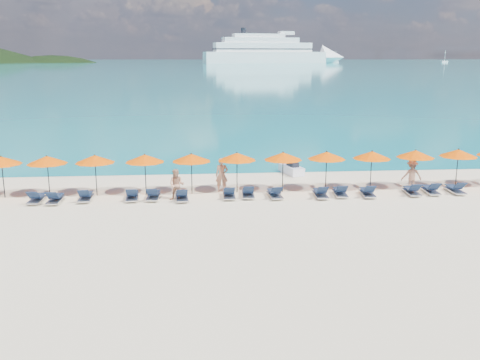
{
  "coord_description": "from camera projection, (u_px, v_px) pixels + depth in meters",
  "views": [
    {
      "loc": [
        -2.22,
        -23.44,
        7.4
      ],
      "look_at": [
        0.0,
        3.0,
        1.2
      ],
      "focal_mm": 40.0,
      "sensor_mm": 36.0,
      "label": 1
    }
  ],
  "objects": [
    {
      "name": "beachgoer_c",
      "position": [
        412.0,
        175.0,
        29.88
      ],
      "size": [
        1.16,
        0.58,
        1.76
      ],
      "primitive_type": "imported",
      "rotation": [
        0.0,
        0.0,
        3.1
      ],
      "color": "tan",
      "rests_on": "ground"
    },
    {
      "name": "lounger_11",
      "position": [
        275.0,
        193.0,
        28.45
      ],
      "size": [
        0.72,
        1.73,
        0.66
      ],
      "rotation": [
        0.0,
        0.0,
        0.06
      ],
      "color": "silver",
      "rests_on": "ground"
    },
    {
      "name": "umbrella_8",
      "position": [
        327.0,
        155.0,
        29.48
      ],
      "size": [
        2.1,
        2.1,
        2.28
      ],
      "color": "black",
      "rests_on": "ground"
    },
    {
      "name": "umbrella_3",
      "position": [
        95.0,
        159.0,
        28.46
      ],
      "size": [
        2.1,
        2.1,
        2.28
      ],
      "color": "black",
      "rests_on": "ground"
    },
    {
      "name": "umbrella_1",
      "position": [
        1.0,
        160.0,
        28.06
      ],
      "size": [
        2.1,
        2.1,
        2.28
      ],
      "color": "black",
      "rests_on": "ground"
    },
    {
      "name": "lounger_15",
      "position": [
        412.0,
        190.0,
        29.05
      ],
      "size": [
        0.76,
        1.75,
        0.66
      ],
      "rotation": [
        0.0,
        0.0,
        -0.08
      ],
      "color": "silver",
      "rests_on": "ground"
    },
    {
      "name": "umbrella_9",
      "position": [
        372.0,
        155.0,
        29.6
      ],
      "size": [
        2.1,
        2.1,
        2.28
      ],
      "color": "black",
      "rests_on": "ground"
    },
    {
      "name": "lounger_8",
      "position": [
        182.0,
        196.0,
        27.93
      ],
      "size": [
        0.74,
        1.74,
        0.66
      ],
      "rotation": [
        0.0,
        0.0,
        0.07
      ],
      "color": "silver",
      "rests_on": "ground"
    },
    {
      "name": "umbrella_4",
      "position": [
        145.0,
        158.0,
        28.63
      ],
      "size": [
        2.1,
        2.1,
        2.28
      ],
      "color": "black",
      "rests_on": "ground"
    },
    {
      "name": "lounger_16",
      "position": [
        431.0,
        189.0,
        29.27
      ],
      "size": [
        0.76,
        1.75,
        0.66
      ],
      "rotation": [
        0.0,
        0.0,
        -0.08
      ],
      "color": "silver",
      "rests_on": "ground"
    },
    {
      "name": "umbrella_6",
      "position": [
        237.0,
        157.0,
        29.15
      ],
      "size": [
        2.1,
        2.1,
        2.28
      ],
      "color": "black",
      "rests_on": "ground"
    },
    {
      "name": "lounger_6",
      "position": [
        132.0,
        196.0,
        28.0
      ],
      "size": [
        0.73,
        1.74,
        0.66
      ],
      "rotation": [
        0.0,
        0.0,
        0.07
      ],
      "color": "silver",
      "rests_on": "ground"
    },
    {
      "name": "ground",
      "position": [
        245.0,
        220.0,
        24.61
      ],
      "size": [
        1400.0,
        1400.0,
        0.0
      ],
      "primitive_type": "plane",
      "color": "beige"
    },
    {
      "name": "lounger_17",
      "position": [
        455.0,
        189.0,
        29.41
      ],
      "size": [
        0.67,
        1.72,
        0.66
      ],
      "rotation": [
        0.0,
        0.0,
        -0.03
      ],
      "color": "silver",
      "rests_on": "ground"
    },
    {
      "name": "umbrella_11",
      "position": [
        458.0,
        153.0,
        30.2
      ],
      "size": [
        2.1,
        2.1,
        2.28
      ],
      "color": "black",
      "rests_on": "ground"
    },
    {
      "name": "umbrella_7",
      "position": [
        283.0,
        156.0,
        29.26
      ],
      "size": [
        2.1,
        2.1,
        2.28
      ],
      "color": "black",
      "rests_on": "ground"
    },
    {
      "name": "lounger_13",
      "position": [
        340.0,
        192.0,
        28.78
      ],
      "size": [
        0.78,
        1.75,
        0.66
      ],
      "rotation": [
        0.0,
        0.0,
        -0.09
      ],
      "color": "silver",
      "rests_on": "ground"
    },
    {
      "name": "sea",
      "position": [
        196.0,
        62.0,
        665.06
      ],
      "size": [
        1600.0,
        1300.0,
        0.01
      ],
      "primitive_type": "cube",
      "color": "#1FA9B2",
      "rests_on": "ground"
    },
    {
      "name": "umbrella_2",
      "position": [
        47.0,
        160.0,
        28.21
      ],
      "size": [
        2.1,
        2.1,
        2.28
      ],
      "color": "black",
      "rests_on": "ground"
    },
    {
      "name": "lounger_14",
      "position": [
        367.0,
        192.0,
        28.73
      ],
      "size": [
        0.78,
        1.75,
        0.66
      ],
      "rotation": [
        0.0,
        0.0,
        -0.09
      ],
      "color": "silver",
      "rests_on": "ground"
    },
    {
      "name": "umbrella_10",
      "position": [
        415.0,
        154.0,
        29.94
      ],
      "size": [
        2.1,
        2.1,
        2.28
      ],
      "color": "black",
      "rests_on": "ground"
    },
    {
      "name": "lounger_12",
      "position": [
        321.0,
        193.0,
        28.52
      ],
      "size": [
        0.68,
        1.72,
        0.66
      ],
      "rotation": [
        0.0,
        0.0,
        -0.04
      ],
      "color": "silver",
      "rests_on": "ground"
    },
    {
      "name": "lounger_7",
      "position": [
        153.0,
        195.0,
        28.1
      ],
      "size": [
        0.7,
        1.73,
        0.66
      ],
      "rotation": [
        0.0,
        0.0,
        -0.05
      ],
      "color": "silver",
      "rests_on": "ground"
    },
    {
      "name": "sailboat_near",
      "position": [
        335.0,
        62.0,
        535.77
      ],
      "size": [
        6.41,
        2.14,
        11.75
      ],
      "color": "white",
      "rests_on": "ground"
    },
    {
      "name": "lounger_4",
      "position": [
        55.0,
        198.0,
        27.44
      ],
      "size": [
        0.62,
        1.7,
        0.66
      ],
      "rotation": [
        0.0,
        0.0,
        -0.0
      ],
      "color": "silver",
      "rests_on": "ground"
    },
    {
      "name": "beachgoer_a",
      "position": [
        222.0,
        175.0,
        29.48
      ],
      "size": [
        0.73,
        0.51,
        1.9
      ],
      "primitive_type": "imported",
      "rotation": [
        0.0,
        0.0,
        -0.07
      ],
      "color": "tan",
      "rests_on": "ground"
    },
    {
      "name": "lounger_9",
      "position": [
        229.0,
        194.0,
        28.38
      ],
      "size": [
        0.65,
        1.71,
        0.66
      ],
      "rotation": [
        0.0,
        0.0,
        -0.02
      ],
      "color": "silver",
      "rests_on": "ground"
    },
    {
      "name": "lounger_3",
      "position": [
        36.0,
        198.0,
        27.51
      ],
      "size": [
        0.62,
        1.7,
        0.66
      ],
      "rotation": [
        0.0,
        0.0,
        -0.0
      ],
      "color": "silver",
      "rests_on": "ground"
    },
    {
      "name": "umbrella_5",
      "position": [
        191.0,
        158.0,
        28.83
      ],
      "size": [
        2.1,
        2.1,
        2.28
      ],
      "color": "black",
      "rests_on": "ground"
    },
    {
      "name": "sailboat_far",
      "position": [
        445.0,
        61.0,
        568.4
      ],
      "size": [
        6.79,
        2.26,
        12.45
      ],
      "color": "white",
      "rests_on": "ground"
    },
    {
      "name": "headland_small",
      "position": [
        54.0,
        97.0,
        563.75
      ],
      "size": [
        162.0,
        126.0,
        85.5
      ],
      "color": "black",
      "rests_on": "ground"
    },
    {
      "name": "cruise_ship",
      "position": [
        277.0,
        52.0,
        521.55
      ],
      "size": [
        144.02,
        42.21,
        39.6
      ],
      "rotation": [
        0.0,
        0.0,
        0.14
      ],
      "color": "white",
      "rests_on": "ground"
    },
    {
      "name": "beachgoer_b",
      "position": [
        177.0,
        185.0,
        27.77
      ],
      "size": [
        0.9,
        0.66,
        1.67
      ],
      "primitive_type": "imported",
      "rotation": [
        0.0,
        0.0,
        -0.26
      ],
      "color": "tan",
      "rests_on": "ground"
    },
    {
      "name": "lounger_10",
      "position": [
        248.0,
        193.0,
        28.57
      ],
      "size": [
        0.72,
        1.73,
        0.66
      ],
      "rotation": [
        0.0,
        0.0,
        -0.06
      ],
      "color": "silver",
      "rests_on": "ground"
    },
    {
      "name": "jetski",
      "position": [
        292.0,
        169.0,
        34.14
      ],
      "size": [
        1.38,
        2.35,
        0.79
      ],
      "rotation": [
        0.0,
        0.0,
        0.27
      ],
      "color": "white",
      "rests_on": "ground"
    },
    {
      "name": "lounger_5",
      "position": [
        86.0,
        196.0,
        27.87
      ],
      "size": [
        0.69,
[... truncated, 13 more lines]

